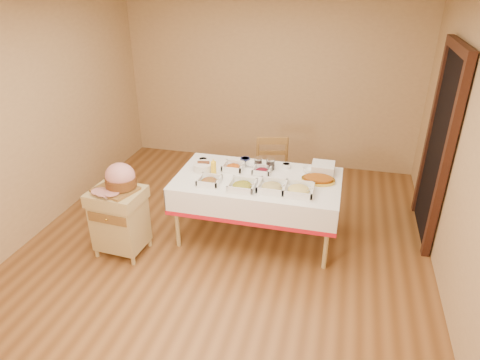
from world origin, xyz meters
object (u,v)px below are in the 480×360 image
at_px(dining_table, 258,191).
at_px(plate_stack, 323,168).
at_px(mustard_bottle, 214,167).
at_px(brass_platter, 318,180).
at_px(ham_on_board, 120,179).
at_px(dining_chair, 272,175).
at_px(preserve_jar_left, 258,163).
at_px(butcher_cart, 120,218).
at_px(preserve_jar_right, 270,164).
at_px(bread_basket, 204,166).

height_order(dining_table, plate_stack, plate_stack).
xyz_separation_m(mustard_bottle, brass_platter, (1.16, 0.10, -0.06)).
bearing_deg(ham_on_board, plate_stack, 25.49).
distance_m(dining_chair, preserve_jar_left, 0.51).
distance_m(butcher_cart, brass_platter, 2.20).
height_order(preserve_jar_right, plate_stack, preserve_jar_right).
xyz_separation_m(dining_chair, bread_basket, (-0.70, -0.60, 0.31)).
height_order(ham_on_board, preserve_jar_right, ham_on_board).
bearing_deg(brass_platter, dining_table, -172.84).
bearing_deg(bread_basket, dining_chair, 40.63).
height_order(butcher_cart, ham_on_board, ham_on_board).
height_order(bread_basket, brass_platter, bread_basket).
height_order(preserve_jar_right, brass_platter, preserve_jar_right).
xyz_separation_m(butcher_cart, preserve_jar_right, (1.47, 0.94, 0.38)).
distance_m(mustard_bottle, plate_stack, 1.24).
distance_m(preserve_jar_left, preserve_jar_right, 0.15).
xyz_separation_m(butcher_cart, mustard_bottle, (0.87, 0.65, 0.41)).
distance_m(dining_table, brass_platter, 0.69).
distance_m(butcher_cart, preserve_jar_left, 1.67).
distance_m(butcher_cart, ham_on_board, 0.46).
bearing_deg(brass_platter, preserve_jar_left, 165.04).
distance_m(ham_on_board, bread_basket, 0.97).
distance_m(butcher_cart, dining_chair, 1.95).
relative_size(butcher_cart, brass_platter, 2.08).
distance_m(mustard_bottle, brass_platter, 1.17).
xyz_separation_m(preserve_jar_right, mustard_bottle, (-0.60, -0.29, 0.02)).
xyz_separation_m(dining_chair, ham_on_board, (-1.38, -1.29, 0.40)).
xyz_separation_m(dining_table, preserve_jar_left, (-0.06, 0.27, 0.22)).
xyz_separation_m(preserve_jar_right, plate_stack, (0.60, 0.06, -0.01)).
xyz_separation_m(butcher_cart, bread_basket, (0.73, 0.72, 0.37)).
relative_size(preserve_jar_right, brass_platter, 0.36).
distance_m(preserve_jar_right, bread_basket, 0.77).
xyz_separation_m(preserve_jar_left, mustard_bottle, (-0.45, -0.30, 0.03)).
bearing_deg(bread_basket, preserve_jar_left, 20.39).
distance_m(preserve_jar_left, plate_stack, 0.74).
bearing_deg(plate_stack, preserve_jar_right, -174.02).
xyz_separation_m(butcher_cart, dining_chair, (1.43, 1.33, 0.05)).
bearing_deg(plate_stack, bread_basket, -168.43).
bearing_deg(butcher_cart, bread_basket, 44.87).
bearing_deg(preserve_jar_left, dining_chair, 74.18).
xyz_separation_m(ham_on_board, preserve_jar_left, (1.28, 0.91, -0.08)).
height_order(butcher_cart, mustard_bottle, mustard_bottle).
bearing_deg(plate_stack, ham_on_board, -154.51).
bearing_deg(ham_on_board, preserve_jar_left, 35.48).
distance_m(preserve_jar_right, plate_stack, 0.60).
bearing_deg(dining_table, plate_stack, 25.43).
distance_m(dining_table, bread_basket, 0.68).
bearing_deg(dining_table, ham_on_board, -154.47).
xyz_separation_m(dining_table, ham_on_board, (-1.33, -0.64, 0.29)).
relative_size(mustard_bottle, brass_platter, 0.51).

